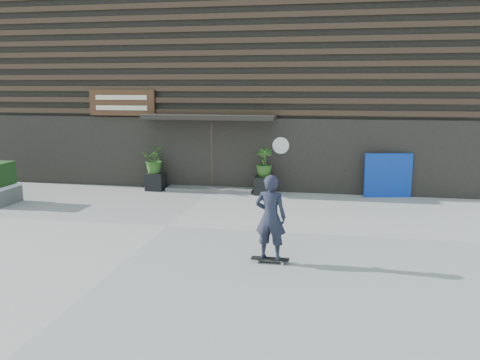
% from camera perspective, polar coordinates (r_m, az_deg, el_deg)
% --- Properties ---
extents(ground, '(80.00, 80.00, 0.00)m').
position_cam_1_polar(ground, '(13.28, -8.19, -5.18)').
color(ground, '#989690').
rests_on(ground, ground).
extents(entrance_step, '(3.00, 0.80, 0.12)m').
position_cam_1_polar(entrance_step, '(17.56, -3.37, -1.04)').
color(entrance_step, '#535351').
rests_on(entrance_step, ground).
extents(planter_pot_left, '(0.60, 0.60, 0.60)m').
position_cam_1_polar(planter_pot_left, '(17.88, -9.46, -0.17)').
color(planter_pot_left, black).
rests_on(planter_pot_left, ground).
extents(bamboo_left, '(0.86, 0.75, 0.96)m').
position_cam_1_polar(bamboo_left, '(17.75, -9.53, 2.30)').
color(bamboo_left, '#2D591E').
rests_on(bamboo_left, planter_pot_left).
extents(planter_pot_right, '(0.60, 0.60, 0.60)m').
position_cam_1_polar(planter_pot_right, '(16.96, 2.69, -0.61)').
color(planter_pot_right, black).
rests_on(planter_pot_right, ground).
extents(bamboo_right, '(0.54, 0.54, 0.96)m').
position_cam_1_polar(bamboo_right, '(16.83, 2.72, 1.99)').
color(bamboo_right, '#2D591E').
rests_on(bamboo_right, planter_pot_right).
extents(blue_tarp, '(1.53, 0.43, 1.44)m').
position_cam_1_polar(blue_tarp, '(17.11, 16.29, 0.50)').
color(blue_tarp, '#0B2C99').
rests_on(blue_tarp, ground).
extents(building, '(18.00, 11.00, 8.00)m').
position_cam_1_polar(building, '(22.45, -0.11, 11.57)').
color(building, black).
rests_on(building, ground).
extents(skateboarder, '(0.78, 0.49, 1.84)m').
position_cam_1_polar(skateboarder, '(10.27, 3.45, -4.21)').
color(skateboarder, black).
rests_on(skateboarder, ground).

